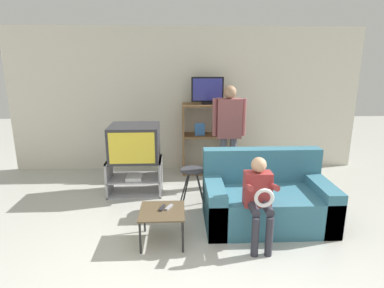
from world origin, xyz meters
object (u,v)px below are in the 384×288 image
object	(u,v)px
tv_stand	(135,176)
snack_table	(162,214)
folding_stool	(193,177)
remote_control_black	(162,208)
television_main	(135,143)
remote_control_white	(169,207)
media_shelf	(209,138)
person_standing_adult	(229,127)
television_flat	(207,91)
person_seated_child	(259,195)
couch	(266,200)

from	to	relation	value
tv_stand	snack_table	bearing A→B (deg)	-70.91
folding_stool	remote_control_black	size ratio (longest dim) A/B	4.12
television_main	remote_control_white	size ratio (longest dim) A/B	5.08
media_shelf	person_standing_adult	world-z (taller)	person_standing_adult
remote_control_black	person_standing_adult	world-z (taller)	person_standing_adult
tv_stand	remote_control_white	bearing A→B (deg)	-67.36
television_main	snack_table	xyz separation A→B (m)	(0.47, -1.41, -0.47)
television_flat	remote_control_black	bearing A→B (deg)	-107.37
television_flat	remote_control_white	distance (m)	2.57
person_standing_adult	remote_control_white	bearing A→B (deg)	-120.23
folding_stool	snack_table	size ratio (longest dim) A/B	1.17
snack_table	remote_control_black	xyz separation A→B (m)	(-0.00, 0.04, 0.05)
remote_control_black	remote_control_white	distance (m)	0.08
tv_stand	person_standing_adult	size ratio (longest dim) A/B	0.50
media_shelf	person_seated_child	world-z (taller)	media_shelf
folding_stool	person_standing_adult	world-z (taller)	person_standing_adult
person_seated_child	person_standing_adult	bearing A→B (deg)	92.49
snack_table	remote_control_black	bearing A→B (deg)	90.56
television_main	couch	world-z (taller)	television_main
media_shelf	remote_control_black	bearing A→B (deg)	-107.94
media_shelf	person_standing_adult	distance (m)	0.82
television_flat	media_shelf	bearing A→B (deg)	40.35
remote_control_white	person_standing_adult	distance (m)	1.92
remote_control_black	person_seated_child	distance (m)	1.10
television_main	remote_control_black	xyz separation A→B (m)	(0.47, -1.37, -0.42)
snack_table	remote_control_black	world-z (taller)	remote_control_black
remote_control_white	person_seated_child	bearing A→B (deg)	16.41
television_main	person_seated_child	bearing A→B (deg)	-44.62
tv_stand	couch	world-z (taller)	couch
media_shelf	television_flat	distance (m)	0.85
remote_control_black	couch	distance (m)	1.36
tv_stand	couch	xyz separation A→B (m)	(1.79, -1.00, 0.03)
person_seated_child	folding_stool	bearing A→B (deg)	126.74
snack_table	remote_control_white	world-z (taller)	remote_control_white
remote_control_black	media_shelf	bearing A→B (deg)	87.40
television_flat	person_standing_adult	distance (m)	0.88
couch	remote_control_black	bearing A→B (deg)	-163.78
tv_stand	media_shelf	xyz separation A→B (m)	(1.23, 0.90, 0.38)
folding_stool	couch	xyz separation A→B (m)	(0.92, -0.39, -0.18)
couch	tv_stand	bearing A→B (deg)	150.96
snack_table	couch	bearing A→B (deg)	17.99
television_flat	snack_table	size ratio (longest dim) A/B	1.11
tv_stand	folding_stool	distance (m)	1.08
television_main	person_seated_child	distance (m)	2.17
remote_control_white	person_standing_adult	size ratio (longest dim) A/B	0.09
television_flat	person_standing_adult	size ratio (longest dim) A/B	0.34
television_main	folding_stool	world-z (taller)	television_main
folding_stool	person_standing_adult	bearing A→B (deg)	53.34
tv_stand	folding_stool	xyz separation A→B (m)	(0.87, -0.61, 0.21)
media_shelf	couch	xyz separation A→B (m)	(0.57, -1.90, -0.35)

